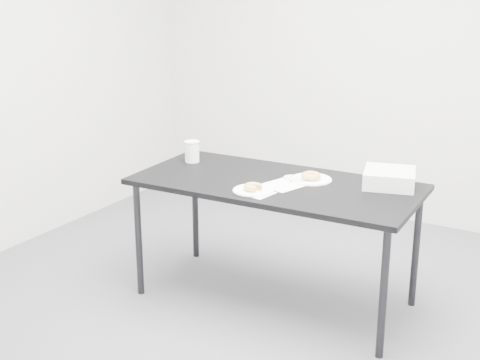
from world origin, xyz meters
The scene contains 15 objects.
floor centered at (0.00, 0.00, 0.00)m, with size 4.00×4.00×0.00m, color #515157.
wall_back centered at (0.00, 2.00, 1.35)m, with size 4.00×0.02×2.70m, color silver.
wall_left centered at (-2.00, 0.00, 1.35)m, with size 0.02×4.00×2.70m, color silver.
table centered at (0.11, 0.17, 0.72)m, with size 1.75×0.87×0.78m.
scorecard centered at (0.18, 0.15, 0.78)m, with size 0.21×0.26×0.00m, color white.
logo_patch centered at (0.26, 0.24, 0.79)m, with size 0.04×0.04×0.00m, color green.
pen centered at (0.24, 0.23, 0.79)m, with size 0.01×0.01×0.12m, color #0B7E80.
napkin centered at (0.12, -0.08, 0.78)m, with size 0.16×0.16×0.00m, color white.
plate_near centered at (0.08, -0.07, 0.79)m, with size 0.23×0.23×0.01m, color white.
donut_near centered at (0.08, -0.07, 0.81)m, with size 0.11×0.11×0.04m, color gold.
plate_far centered at (0.27, 0.31, 0.79)m, with size 0.25×0.25×0.01m, color white.
donut_far centered at (0.27, 0.31, 0.81)m, with size 0.12×0.12×0.04m, color gold.
coffee_cup centered at (-0.58, 0.28, 0.85)m, with size 0.09×0.09×0.14m, color silver.
cup_lid centered at (0.16, 0.27, 0.79)m, with size 0.09×0.09×0.01m, color white.
bakery_box centered at (0.72, 0.44, 0.83)m, with size 0.29×0.29×0.10m, color silver.
Camera 1 is at (1.87, -3.25, 1.99)m, focal length 50.00 mm.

